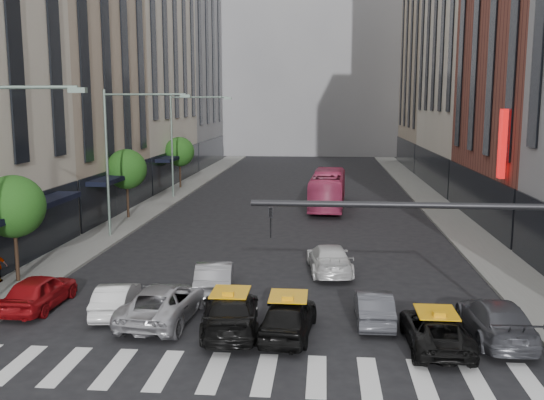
% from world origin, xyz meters
% --- Properties ---
extents(ground, '(160.00, 160.00, 0.00)m').
position_xyz_m(ground, '(0.00, 0.00, 0.00)').
color(ground, black).
rests_on(ground, ground).
extents(sidewalk_left, '(3.00, 96.00, 0.15)m').
position_xyz_m(sidewalk_left, '(-11.50, 30.00, 0.07)').
color(sidewalk_left, slate).
rests_on(sidewalk_left, ground).
extents(sidewalk_right, '(3.00, 96.00, 0.15)m').
position_xyz_m(sidewalk_right, '(11.50, 30.00, 0.07)').
color(sidewalk_right, slate).
rests_on(sidewalk_right, ground).
extents(building_left_b, '(8.00, 16.00, 24.00)m').
position_xyz_m(building_left_b, '(-17.00, 28.00, 12.00)').
color(building_left_b, tan).
rests_on(building_left_b, ground).
extents(building_left_c, '(8.00, 20.00, 36.00)m').
position_xyz_m(building_left_c, '(-17.00, 46.00, 18.00)').
color(building_left_c, beige).
rests_on(building_left_c, ground).
extents(building_left_d, '(8.00, 18.00, 30.00)m').
position_xyz_m(building_left_d, '(-17.00, 65.00, 15.00)').
color(building_left_d, gray).
rests_on(building_left_d, ground).
extents(building_right_d, '(8.00, 18.00, 28.00)m').
position_xyz_m(building_right_d, '(17.00, 65.00, 14.00)').
color(building_right_d, tan).
rests_on(building_right_d, ground).
extents(building_far, '(30.00, 10.00, 36.00)m').
position_xyz_m(building_far, '(0.00, 85.00, 18.00)').
color(building_far, gray).
rests_on(building_far, ground).
extents(tree_near, '(2.88, 2.88, 4.95)m').
position_xyz_m(tree_near, '(-11.80, 10.00, 3.65)').
color(tree_near, black).
rests_on(tree_near, sidewalk_left).
extents(tree_mid, '(2.88, 2.88, 4.95)m').
position_xyz_m(tree_mid, '(-11.80, 26.00, 3.65)').
color(tree_mid, black).
rests_on(tree_mid, sidewalk_left).
extents(tree_far, '(2.88, 2.88, 4.95)m').
position_xyz_m(tree_far, '(-11.80, 42.00, 3.65)').
color(tree_far, black).
rests_on(tree_far, sidewalk_left).
extents(streetlamp_mid, '(5.38, 0.25, 9.00)m').
position_xyz_m(streetlamp_mid, '(-10.04, 20.00, 5.90)').
color(streetlamp_mid, gray).
rests_on(streetlamp_mid, sidewalk_left).
extents(streetlamp_far, '(5.38, 0.25, 9.00)m').
position_xyz_m(streetlamp_far, '(-10.04, 36.00, 5.90)').
color(streetlamp_far, gray).
rests_on(streetlamp_far, sidewalk_left).
extents(traffic_signal, '(10.10, 0.20, 6.00)m').
position_xyz_m(traffic_signal, '(7.69, -1.00, 4.47)').
color(traffic_signal, black).
rests_on(traffic_signal, ground).
extents(liberty_sign, '(0.30, 0.70, 4.00)m').
position_xyz_m(liberty_sign, '(12.60, 20.00, 6.00)').
color(liberty_sign, red).
rests_on(liberty_sign, ground).
extents(car_red, '(1.80, 4.24, 1.43)m').
position_xyz_m(car_red, '(-9.20, 6.82, 0.71)').
color(car_red, maroon).
rests_on(car_red, ground).
extents(car_white_front, '(1.75, 3.90, 1.24)m').
position_xyz_m(car_white_front, '(-5.85, 6.44, 0.62)').
color(car_white_front, silver).
rests_on(car_white_front, ground).
extents(car_silver, '(2.83, 5.39, 1.45)m').
position_xyz_m(car_silver, '(-3.74, 5.87, 0.72)').
color(car_silver, '#ACACB1').
rests_on(car_silver, ground).
extents(taxi_left, '(2.68, 5.29, 1.47)m').
position_xyz_m(taxi_left, '(-1.02, 4.98, 0.74)').
color(taxi_left, black).
rests_on(taxi_left, ground).
extents(taxi_center, '(2.14, 4.45, 1.46)m').
position_xyz_m(taxi_center, '(1.13, 4.70, 0.73)').
color(taxi_center, black).
rests_on(taxi_center, ground).
extents(car_grey_mid, '(1.37, 3.84, 1.26)m').
position_xyz_m(car_grey_mid, '(4.30, 6.35, 0.63)').
color(car_grey_mid, '#42444A').
rests_on(car_grey_mid, ground).
extents(taxi_right, '(2.11, 4.45, 1.23)m').
position_xyz_m(taxi_right, '(6.24, 4.12, 0.61)').
color(taxi_right, black).
rests_on(taxi_right, ground).
extents(car_grey_curb, '(2.06, 4.95, 1.43)m').
position_xyz_m(car_grey_curb, '(8.51, 5.09, 0.71)').
color(car_grey_curb, '#43444B').
rests_on(car_grey_curb, ground).
extents(car_row2_left, '(2.11, 4.64, 1.48)m').
position_xyz_m(car_row2_left, '(-2.40, 9.31, 0.74)').
color(car_row2_left, gray).
rests_on(car_row2_left, ground).
extents(car_row2_right, '(2.51, 5.08, 1.42)m').
position_xyz_m(car_row2_right, '(2.65, 13.19, 0.71)').
color(car_row2_right, silver).
rests_on(car_row2_right, ground).
extents(bus, '(3.02, 10.74, 2.96)m').
position_xyz_m(bus, '(2.64, 32.13, 1.48)').
color(bus, '#BE3862').
rests_on(bus, ground).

